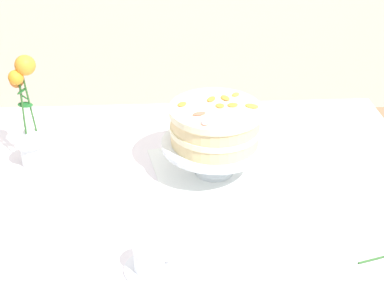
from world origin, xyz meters
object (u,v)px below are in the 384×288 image
(cake_stand, at_px, (214,147))
(teacup, at_px, (149,261))
(dining_table, at_px, (177,217))
(flower_vase, at_px, (29,125))
(layer_cake, at_px, (215,124))

(cake_stand, relative_size, teacup, 2.53)
(cake_stand, xyz_separation_m, teacup, (-0.17, -0.38, -0.06))
(dining_table, distance_m, flower_vase, 0.48)
(dining_table, relative_size, cake_stand, 4.83)
(flower_vase, xyz_separation_m, teacup, (0.33, -0.45, -0.10))
(layer_cake, xyz_separation_m, teacup, (-0.17, -0.38, -0.12))
(teacup, bearing_deg, dining_table, 76.85)
(cake_stand, distance_m, teacup, 0.42)
(layer_cake, bearing_deg, flower_vase, 171.89)
(teacup, bearing_deg, layer_cake, 65.03)
(cake_stand, bearing_deg, flower_vase, 171.89)
(layer_cake, bearing_deg, teacup, -114.97)
(dining_table, bearing_deg, teacup, -103.15)
(cake_stand, bearing_deg, teacup, -114.97)
(layer_cake, relative_size, teacup, 2.15)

